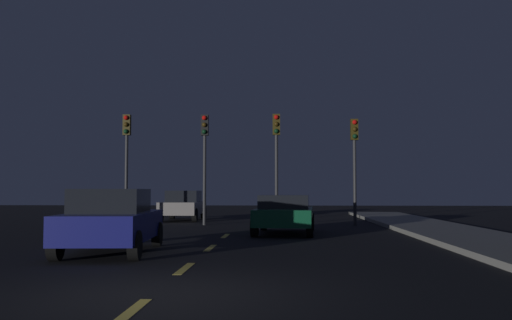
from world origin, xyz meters
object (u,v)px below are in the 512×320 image
object	(u,v)px
car_stopped_ahead	(285,213)
car_oncoming_far	(183,205)
traffic_signal_far_left	(127,147)
traffic_signal_center_left	(205,147)
car_adjacent_lane	(112,221)
traffic_signal_far_right	(354,150)
traffic_signal_center_right	(276,147)

from	to	relation	value
car_stopped_ahead	car_oncoming_far	distance (m)	9.76
car_stopped_ahead	traffic_signal_far_left	bearing A→B (deg)	145.91
traffic_signal_center_left	car_adjacent_lane	distance (m)	11.04
car_oncoming_far	traffic_signal_far_right	bearing A→B (deg)	-25.07
traffic_signal_center_left	car_oncoming_far	size ratio (longest dim) A/B	1.20
traffic_signal_far_right	car_stopped_ahead	bearing A→B (deg)	-122.94
traffic_signal_far_right	car_stopped_ahead	size ratio (longest dim) A/B	1.07
car_stopped_ahead	car_oncoming_far	bearing A→B (deg)	120.89
traffic_signal_center_left	traffic_signal_far_right	world-z (taller)	traffic_signal_center_left
traffic_signal_center_left	car_stopped_ahead	world-z (taller)	traffic_signal_center_left
traffic_signal_far_left	car_oncoming_far	bearing A→B (deg)	63.95
traffic_signal_center_left	traffic_signal_far_right	bearing A→B (deg)	-0.00
traffic_signal_far_left	traffic_signal_far_right	xyz separation A→B (m)	(9.84, -0.00, -0.17)
traffic_signal_far_left	traffic_signal_center_right	world-z (taller)	traffic_signal_far_left
traffic_signal_center_right	car_oncoming_far	bearing A→B (deg)	141.34
car_adjacent_lane	traffic_signal_far_left	bearing A→B (deg)	104.18
car_stopped_ahead	car_adjacent_lane	xyz separation A→B (m)	(-4.14, -6.08, 0.07)
traffic_signal_far_left	traffic_signal_center_right	bearing A→B (deg)	-0.00
car_stopped_ahead	traffic_signal_center_left	bearing A→B (deg)	126.52
traffic_signal_far_left	car_oncoming_far	xyz separation A→B (m)	(1.83, 3.75, -2.61)
traffic_signal_far_left	car_stopped_ahead	distance (m)	8.68
traffic_signal_far_left	traffic_signal_center_left	xyz separation A→B (m)	(3.42, -0.00, -0.02)
car_oncoming_far	traffic_signal_center_left	bearing A→B (deg)	-67.10
car_stopped_ahead	car_oncoming_far	xyz separation A→B (m)	(-5.01, 8.38, 0.05)
traffic_signal_center_right	car_stopped_ahead	xyz separation A→B (m)	(0.33, -4.63, -2.65)
car_stopped_ahead	car_adjacent_lane	size ratio (longest dim) A/B	0.98
traffic_signal_far_left	traffic_signal_center_right	xyz separation A→B (m)	(6.52, -0.00, -0.01)
car_adjacent_lane	traffic_signal_far_right	bearing A→B (deg)	56.32
traffic_signal_far_right	traffic_signal_center_left	bearing A→B (deg)	180.00
traffic_signal_center_left	car_oncoming_far	bearing A→B (deg)	112.90
car_adjacent_lane	traffic_signal_center_left	bearing A→B (deg)	86.21
traffic_signal_far_left	car_stopped_ahead	xyz separation A→B (m)	(6.84, -4.63, -2.67)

